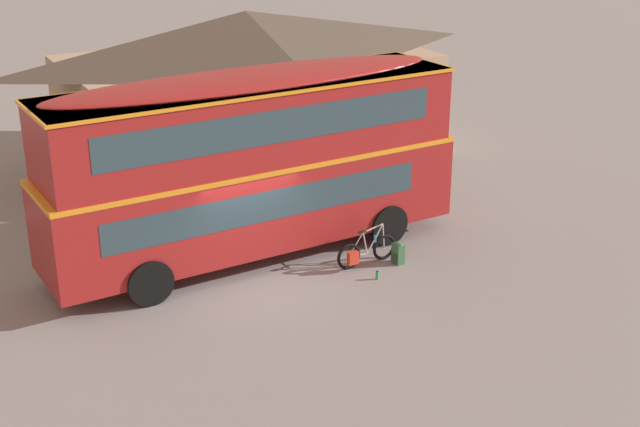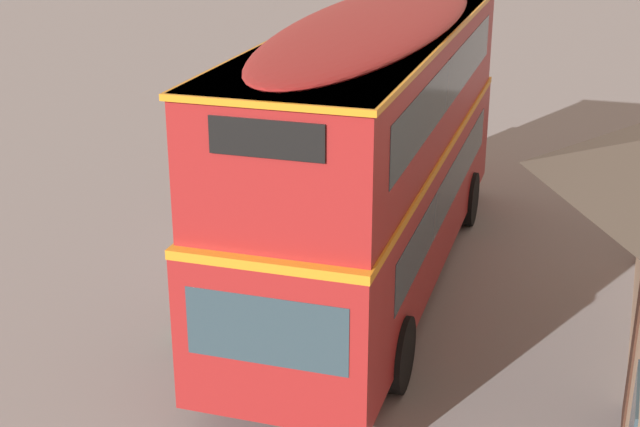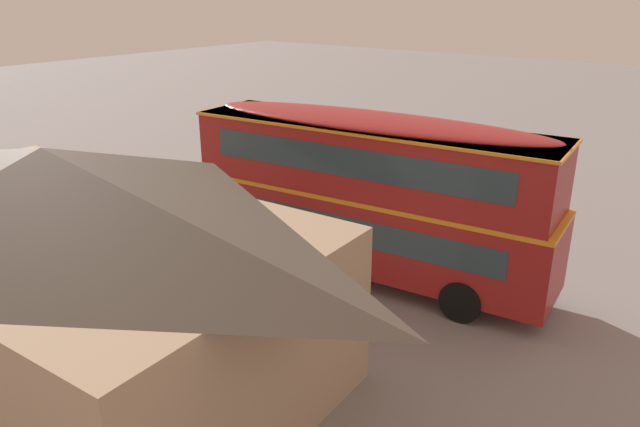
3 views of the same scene
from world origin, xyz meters
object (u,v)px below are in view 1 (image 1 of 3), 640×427
at_px(double_decker_bus, 253,157).
at_px(backpack_on_ground, 398,252).
at_px(water_bottle_green_metal, 377,275).
at_px(touring_bicycle, 365,251).

relative_size(double_decker_bus, backpack_on_ground, 19.13).
relative_size(double_decker_bus, water_bottle_green_metal, 48.40).
bearing_deg(touring_bicycle, double_decker_bus, 141.16).
bearing_deg(water_bottle_green_metal, double_decker_bus, 128.53).
bearing_deg(backpack_on_ground, double_decker_bus, 145.81).
relative_size(touring_bicycle, backpack_on_ground, 3.08).
bearing_deg(touring_bicycle, backpack_on_ground, -18.32).
distance_m(touring_bicycle, backpack_on_ground, 0.85).
height_order(touring_bicycle, water_bottle_green_metal, touring_bicycle).
distance_m(touring_bicycle, water_bottle_green_metal, 0.90).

